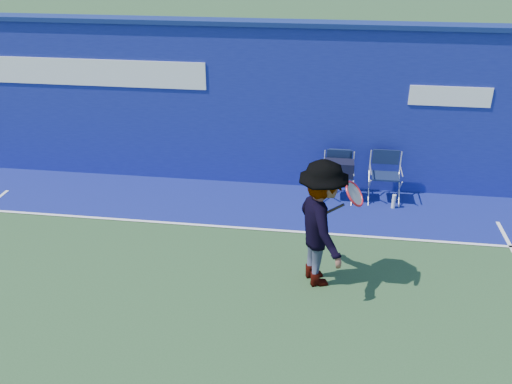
# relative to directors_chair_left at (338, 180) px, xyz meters

# --- Properties ---
(ground) EXTENTS (80.00, 80.00, 0.00)m
(ground) POSITION_rel_directors_chair_left_xyz_m (-1.76, -4.53, -0.38)
(ground) COLOR #284826
(ground) RESTS_ON ground
(stadium_wall) EXTENTS (24.00, 0.50, 3.08)m
(stadium_wall) POSITION_rel_directors_chair_left_xyz_m (-1.76, 0.67, 1.17)
(stadium_wall) COLOR navy
(stadium_wall) RESTS_ON ground
(out_of_bounds_strip) EXTENTS (24.00, 1.80, 0.01)m
(out_of_bounds_strip) POSITION_rel_directors_chair_left_xyz_m (-1.76, -0.43, -0.38)
(out_of_bounds_strip) COLOR navy
(out_of_bounds_strip) RESTS_ON ground
(court_lines) EXTENTS (24.00, 12.00, 0.01)m
(court_lines) POSITION_rel_directors_chair_left_xyz_m (-1.76, -3.93, -0.37)
(court_lines) COLOR white
(court_lines) RESTS_ON out_of_bounds_strip
(directors_chair_left) EXTENTS (0.53, 0.49, 0.90)m
(directors_chair_left) POSITION_rel_directors_chair_left_xyz_m (0.00, 0.00, 0.00)
(directors_chair_left) COLOR silver
(directors_chair_left) RESTS_ON ground
(directors_chair_right) EXTENTS (0.55, 0.49, 0.91)m
(directors_chair_right) POSITION_rel_directors_chair_left_xyz_m (0.84, 0.06, -0.10)
(directors_chair_right) COLOR silver
(directors_chair_right) RESTS_ON ground
(water_bottle) EXTENTS (0.07, 0.07, 0.26)m
(water_bottle) POSITION_rel_directors_chair_left_xyz_m (1.01, -0.24, -0.25)
(water_bottle) COLOR silver
(water_bottle) RESTS_ON ground
(tennis_player) EXTENTS (1.11, 1.36, 1.85)m
(tennis_player) POSITION_rel_directors_chair_left_xyz_m (-0.25, -2.64, 0.54)
(tennis_player) COLOR #EA4738
(tennis_player) RESTS_ON ground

